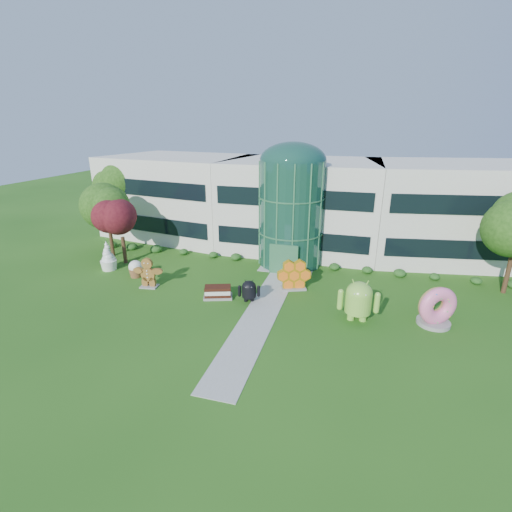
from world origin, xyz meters
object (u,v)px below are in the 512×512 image
(android_green, at_px, (359,298))
(donut, at_px, (436,306))
(android_black, at_px, (249,289))
(gingerbread, at_px, (148,273))

(android_green, bearing_deg, donut, 5.62)
(android_green, height_order, donut, android_green)
(android_black, distance_m, gingerbread, 8.85)
(android_black, height_order, donut, donut)
(gingerbread, bearing_deg, android_green, -10.12)
(android_green, distance_m, donut, 5.14)
(donut, bearing_deg, android_black, 153.63)
(android_black, xyz_separation_m, gingerbread, (-8.84, 0.26, 0.30))
(android_black, bearing_deg, donut, -14.41)
(android_green, xyz_separation_m, android_black, (-8.07, 0.68, -0.67))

